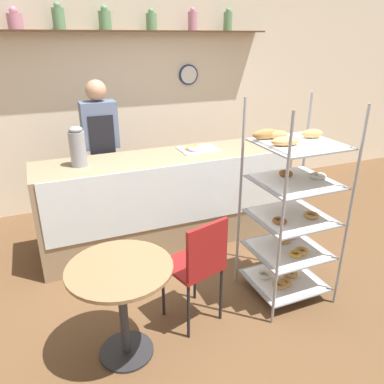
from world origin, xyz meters
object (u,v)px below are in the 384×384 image
(pastry_rack, at_px, (290,212))
(coffee_carafe, at_px, (78,147))
(cafe_chair, at_px, (199,261))
(person_worker, at_px, (102,152))
(cafe_table, at_px, (121,290))
(donut_tray_counter, at_px, (196,149))

(pastry_rack, distance_m, coffee_carafe, 1.97)
(pastry_rack, distance_m, cafe_chair, 0.87)
(coffee_carafe, bearing_deg, pastry_rack, -40.44)
(pastry_rack, distance_m, person_worker, 2.13)
(pastry_rack, relative_size, cafe_chair, 1.85)
(person_worker, relative_size, cafe_table, 2.33)
(cafe_chair, height_order, donut_tray_counter, donut_tray_counter)
(cafe_chair, relative_size, coffee_carafe, 2.42)
(cafe_table, height_order, donut_tray_counter, donut_tray_counter)
(pastry_rack, distance_m, cafe_table, 1.46)
(cafe_table, height_order, coffee_carafe, coffee_carafe)
(pastry_rack, height_order, cafe_table, pastry_rack)
(coffee_carafe, bearing_deg, person_worker, 60.19)
(donut_tray_counter, bearing_deg, pastry_rack, -78.20)
(coffee_carafe, relative_size, donut_tray_counter, 0.93)
(cafe_table, xyz_separation_m, donut_tray_counter, (1.16, 1.46, 0.45))
(cafe_chair, bearing_deg, coffee_carafe, -80.34)
(cafe_chair, height_order, coffee_carafe, coffee_carafe)
(pastry_rack, xyz_separation_m, cafe_table, (-1.44, -0.15, -0.23))
(person_worker, xyz_separation_m, cafe_table, (-0.25, -1.92, -0.39))
(cafe_chair, bearing_deg, person_worker, -95.37)
(person_worker, xyz_separation_m, cafe_chair, (0.34, -1.84, -0.37))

